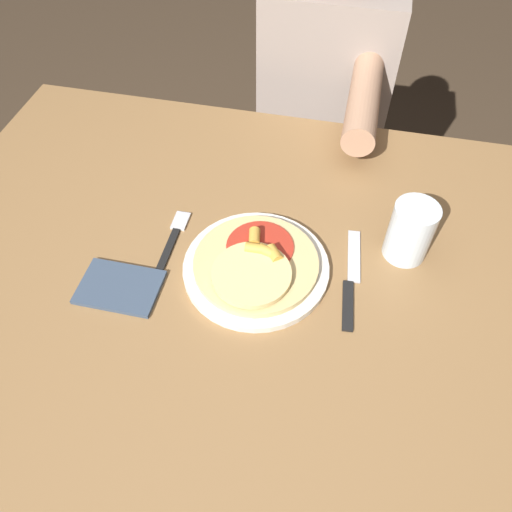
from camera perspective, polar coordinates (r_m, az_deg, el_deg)
name	(u,v)px	position (r m, az deg, el deg)	size (l,w,h in m)	color
ground_plane	(250,434)	(1.56, -0.66, -19.67)	(8.00, 8.00, 0.00)	#423323
dining_table	(247,310)	(0.96, -1.03, -6.23)	(1.29, 0.98, 0.77)	olive
plate	(256,268)	(0.88, 0.00, -1.35)	(0.26, 0.26, 0.01)	silver
pizza	(256,264)	(0.87, -0.05, -0.89)	(0.22, 0.22, 0.04)	#DBBC7A
fork	(172,241)	(0.94, -9.57, 1.74)	(0.03, 0.18, 0.00)	black
knife	(351,279)	(0.89, 10.81, -2.63)	(0.03, 0.22, 0.00)	black
drinking_glass	(410,231)	(0.91, 17.23, 2.70)	(0.08, 0.08, 0.11)	silver
napkin	(120,287)	(0.89, -15.30, -3.45)	(0.14, 0.10, 0.01)	#38475B
person_diner	(325,97)	(1.48, 7.90, 17.55)	(0.34, 0.52, 1.15)	#2D2D38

